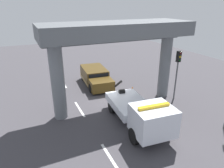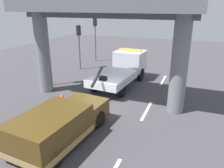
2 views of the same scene
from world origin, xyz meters
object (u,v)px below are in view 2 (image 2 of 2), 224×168
traffic_light_near (45,46)px  traffic_light_far (79,38)px  tow_truck_white (123,68)px  towed_van_green (59,125)px  traffic_light_mid (95,30)px  traffic_cone_orange (62,98)px

traffic_light_near → traffic_light_far: bearing=-0.0°
tow_truck_white → towed_van_green: (-8.71, 0.07, -0.42)m
tow_truck_white → traffic_light_far: size_ratio=1.77×
traffic_light_mid → traffic_cone_orange: size_ratio=6.66×
traffic_light_far → traffic_cone_orange: traffic_light_far is taller
traffic_light_mid → traffic_cone_orange: bearing=-165.5°
towed_van_green → traffic_cone_orange: (3.57, 2.25, -0.44)m
traffic_light_far → traffic_cone_orange: 8.35m
towed_van_green → tow_truck_white: bearing=-0.5°
traffic_light_near → towed_van_green: bearing=-139.7°
tow_truck_white → towed_van_green: size_ratio=1.37×
towed_van_green → traffic_cone_orange: size_ratio=7.60×
tow_truck_white → traffic_light_mid: bearing=41.8°
towed_van_green → traffic_light_mid: traffic_light_mid is taller
traffic_light_near → traffic_light_mid: bearing=-0.0°
traffic_light_near → traffic_light_far: (5.00, -0.00, -0.04)m
traffic_light_mid → traffic_cone_orange: 11.66m
traffic_light_near → traffic_cone_orange: 4.59m
towed_van_green → traffic_light_near: traffic_light_near is taller
tow_truck_white → traffic_light_near: (-2.76, 5.13, 1.86)m
tow_truck_white → traffic_light_mid: (5.74, 5.13, 2.20)m
traffic_cone_orange → traffic_light_near: bearing=49.6°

